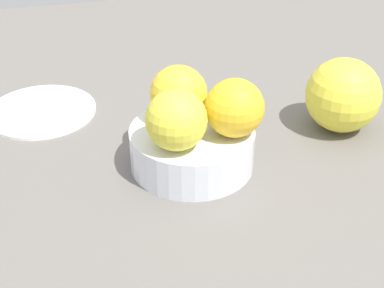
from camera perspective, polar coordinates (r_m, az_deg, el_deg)
ground_plane at (r=63.81cm, az=0.00°, el=-2.73°), size 110.00×110.00×2.00cm
fruit_bowl at (r=62.08cm, az=0.00°, el=-0.43°), size 13.21×13.21×4.36cm
orange_in_bowl_0 at (r=61.32cm, az=-1.32°, el=4.91°), size 6.08×6.08×6.08cm
orange_in_bowl_1 at (r=58.87cm, az=4.19°, el=3.52°), size 6.03×6.03×6.03cm
orange_in_bowl_2 at (r=56.58cm, az=-1.54°, el=2.35°), size 6.11×6.11×6.11cm
orange_loose_0 at (r=69.77cm, az=14.51°, el=4.63°), size 8.69×8.69×8.69cm
side_plate at (r=75.02cm, az=-14.48°, el=3.28°), size 13.43×13.43×0.80cm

